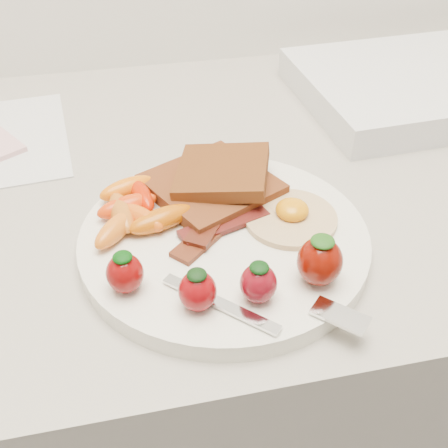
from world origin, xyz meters
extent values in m
cube|color=gray|center=(0.00, 1.70, 0.45)|extent=(2.00, 0.60, 0.90)
cylinder|color=white|center=(0.01, 1.56, 0.91)|extent=(0.27, 0.27, 0.02)
cube|color=#452109|center=(0.01, 1.63, 0.93)|extent=(0.15, 0.15, 0.01)
cube|color=#4D290A|center=(0.02, 1.63, 0.94)|extent=(0.11, 0.11, 0.02)
cylinder|color=beige|center=(0.08, 1.57, 0.92)|extent=(0.09, 0.09, 0.01)
ellipsoid|color=orange|center=(0.08, 1.57, 0.93)|extent=(0.03, 0.03, 0.02)
cube|color=#4B1911|center=(0.00, 1.56, 0.92)|extent=(0.08, 0.08, 0.00)
cube|color=#300202|center=(0.01, 1.57, 0.92)|extent=(0.09, 0.05, 0.00)
cube|color=black|center=(0.01, 1.58, 0.92)|extent=(0.07, 0.09, 0.00)
ellipsoid|color=red|center=(-0.07, 1.61, 0.93)|extent=(0.06, 0.04, 0.02)
ellipsoid|color=#E25A0E|center=(-0.06, 1.59, 0.93)|extent=(0.05, 0.05, 0.02)
ellipsoid|color=orange|center=(-0.09, 1.58, 0.93)|extent=(0.05, 0.06, 0.02)
ellipsoid|color=#BF1C00|center=(-0.06, 1.62, 0.93)|extent=(0.03, 0.05, 0.02)
ellipsoid|color=orange|center=(-0.07, 1.64, 0.93)|extent=(0.06, 0.04, 0.02)
ellipsoid|color=#B85204|center=(-0.04, 1.58, 0.93)|extent=(0.07, 0.04, 0.02)
ellipsoid|color=#BB5F18|center=(-0.08, 1.60, 0.93)|extent=(0.03, 0.06, 0.02)
ellipsoid|color=#6F0707|center=(-0.08, 1.51, 0.94)|extent=(0.03, 0.03, 0.03)
ellipsoid|color=#053707|center=(-0.08, 1.51, 0.95)|extent=(0.02, 0.02, 0.01)
ellipsoid|color=maroon|center=(-0.03, 1.48, 0.94)|extent=(0.03, 0.03, 0.03)
ellipsoid|color=black|center=(-0.03, 1.48, 0.95)|extent=(0.02, 0.02, 0.01)
ellipsoid|color=maroon|center=(0.02, 1.47, 0.93)|extent=(0.03, 0.03, 0.03)
ellipsoid|color=black|center=(0.02, 1.47, 0.95)|extent=(0.02, 0.02, 0.01)
ellipsoid|color=#610B02|center=(0.08, 1.48, 0.94)|extent=(0.04, 0.04, 0.04)
ellipsoid|color=#1B4B11|center=(0.08, 1.48, 0.96)|extent=(0.02, 0.02, 0.01)
cube|color=silver|center=(-0.01, 1.47, 0.92)|extent=(0.08, 0.08, 0.00)
cube|color=silver|center=(0.08, 1.44, 0.92)|extent=(0.05, 0.05, 0.00)
cube|color=silver|center=(0.33, 1.81, 0.92)|extent=(0.33, 0.27, 0.04)
camera|label=1|loc=(-0.07, 1.17, 1.25)|focal=45.00mm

